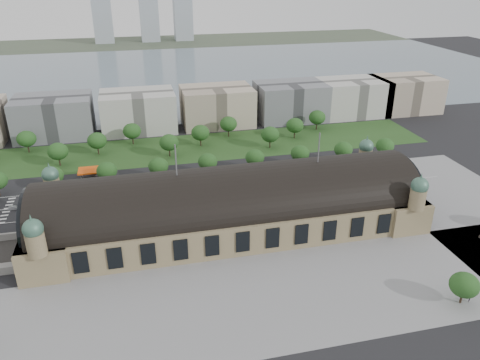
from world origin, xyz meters
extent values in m
plane|color=black|center=(0.00, 0.00, 0.00)|extent=(900.00, 900.00, 0.00)
cube|color=#8C7A57|center=(0.00, 0.00, 6.00)|extent=(150.00, 40.00, 12.00)
cube|color=#8C7A57|center=(-67.00, 0.00, 6.00)|extent=(16.00, 43.00, 12.00)
cube|color=#8C7A57|center=(67.00, 0.00, 6.00)|extent=(16.00, 43.00, 12.00)
cylinder|color=black|center=(0.00, 0.00, 12.00)|extent=(144.00, 37.60, 37.60)
cylinder|color=black|center=(-73.00, 0.00, 14.00)|extent=(1.20, 32.00, 32.00)
cylinder|color=black|center=(73.00, 0.00, 14.00)|extent=(1.20, 32.00, 32.00)
cylinder|color=#8C7A57|center=(-67.00, 21.00, 16.00)|extent=(6.00, 6.00, 8.00)
sphere|color=#446E5A|center=(-67.00, 21.00, 21.50)|extent=(6.40, 6.40, 6.40)
cone|color=#446E5A|center=(-67.00, 21.00, 25.50)|extent=(1.00, 1.00, 2.50)
cylinder|color=#8C7A57|center=(67.00, 21.00, 16.00)|extent=(6.00, 6.00, 8.00)
sphere|color=#446E5A|center=(67.00, 21.00, 21.50)|extent=(6.40, 6.40, 6.40)
cone|color=#446E5A|center=(67.00, 21.00, 25.50)|extent=(1.00, 1.00, 2.50)
cylinder|color=#8C7A57|center=(-67.00, -21.00, 16.00)|extent=(6.00, 6.00, 8.00)
sphere|color=#446E5A|center=(-67.00, -21.00, 21.50)|extent=(6.40, 6.40, 6.40)
cone|color=#446E5A|center=(-67.00, -21.00, 25.50)|extent=(1.00, 1.00, 2.50)
cylinder|color=#8C7A57|center=(67.00, -21.00, 16.00)|extent=(6.00, 6.00, 8.00)
sphere|color=#446E5A|center=(67.00, -21.00, 21.50)|extent=(6.40, 6.40, 6.40)
cone|color=#446E5A|center=(67.00, -21.00, 25.50)|extent=(1.00, 1.00, 2.50)
cylinder|color=#59595B|center=(-20.00, 0.00, 31.50)|extent=(0.50, 0.50, 12.00)
cylinder|color=#59595B|center=(35.00, 0.00, 31.50)|extent=(0.50, 0.50, 12.00)
cube|color=gray|center=(10.00, -44.00, 0.00)|extent=(190.00, 48.00, 0.12)
cube|color=gray|center=(103.00, 0.00, 0.00)|extent=(56.00, 100.00, 0.12)
cube|color=black|center=(-20.00, 38.00, 0.00)|extent=(260.00, 26.00, 0.10)
cube|color=#27491D|center=(-15.00, 93.00, 0.00)|extent=(300.00, 45.00, 0.10)
cube|color=#E9500D|center=(-55.00, 62.00, 4.70)|extent=(14.00, 9.00, 0.70)
cube|color=#59595B|center=(-53.00, 68.00, 1.60)|extent=(7.00, 5.00, 3.20)
cylinder|color=#59595B|center=(-60.50, 65.20, 2.20)|extent=(0.50, 0.50, 4.40)
cylinder|color=#59595B|center=(-49.50, 65.20, 2.20)|extent=(0.50, 0.50, 4.40)
cylinder|color=#59595B|center=(-60.50, 58.80, 2.20)|extent=(0.50, 0.50, 4.40)
cylinder|color=#59595B|center=(-49.50, 58.80, 2.20)|extent=(0.50, 0.50, 4.40)
cube|color=slate|center=(0.00, 298.00, 0.00)|extent=(700.00, 320.00, 0.08)
cube|color=#44513D|center=(0.00, 498.00, 0.00)|extent=(700.00, 120.00, 0.14)
cube|color=#9EA8B2|center=(-60.00, 508.00, 40.00)|extent=(24.00, 24.00, 80.00)
cube|color=#9EA8B2|center=(0.00, 508.00, 42.50)|extent=(24.00, 24.00, 85.00)
cube|color=#9EA8B2|center=(45.00, 508.00, 37.50)|extent=(24.00, 24.00, 75.00)
cube|color=gray|center=(-80.00, 133.00, 12.00)|extent=(45.00, 32.00, 24.00)
cube|color=beige|center=(-30.00, 133.00, 12.00)|extent=(45.00, 32.00, 24.00)
cube|color=#C1B098|center=(20.00, 133.00, 12.00)|extent=(45.00, 32.00, 24.00)
cube|color=gray|center=(70.00, 133.00, 12.00)|extent=(45.00, 32.00, 24.00)
cube|color=beige|center=(115.00, 133.00, 12.00)|extent=(45.00, 32.00, 24.00)
cube|color=#C1B098|center=(155.00, 133.00, 12.00)|extent=(45.00, 32.00, 24.00)
cylinder|color=#2D2116|center=(-72.00, 53.00, 2.16)|extent=(0.70, 0.70, 4.32)
ellipsoid|color=#1E4819|center=(-72.00, 53.00, 7.44)|extent=(9.60, 9.60, 8.16)
cylinder|color=#2D2116|center=(-48.00, 53.00, 2.16)|extent=(0.70, 0.70, 4.32)
ellipsoid|color=#1E4819|center=(-48.00, 53.00, 7.44)|extent=(9.60, 9.60, 8.16)
cylinder|color=#2D2116|center=(-24.00, 53.00, 2.16)|extent=(0.70, 0.70, 4.32)
ellipsoid|color=#1E4819|center=(-24.00, 53.00, 7.44)|extent=(9.60, 9.60, 8.16)
cylinder|color=#2D2116|center=(0.00, 53.00, 2.16)|extent=(0.70, 0.70, 4.32)
ellipsoid|color=#1E4819|center=(0.00, 53.00, 7.44)|extent=(9.60, 9.60, 8.16)
cylinder|color=#2D2116|center=(24.00, 53.00, 2.16)|extent=(0.70, 0.70, 4.32)
ellipsoid|color=#1E4819|center=(24.00, 53.00, 7.44)|extent=(9.60, 9.60, 8.16)
cylinder|color=#2D2116|center=(48.00, 53.00, 2.16)|extent=(0.70, 0.70, 4.32)
ellipsoid|color=#1E4819|center=(48.00, 53.00, 7.44)|extent=(9.60, 9.60, 8.16)
cylinder|color=#2D2116|center=(72.00, 53.00, 2.16)|extent=(0.70, 0.70, 4.32)
ellipsoid|color=#1E4819|center=(72.00, 53.00, 7.44)|extent=(9.60, 9.60, 8.16)
cylinder|color=#2D2116|center=(96.00, 53.00, 2.16)|extent=(0.70, 0.70, 4.32)
ellipsoid|color=#1E4819|center=(96.00, 53.00, 7.44)|extent=(9.60, 9.60, 8.16)
cylinder|color=#2D2116|center=(-92.00, 107.00, 2.34)|extent=(0.70, 0.70, 4.68)
ellipsoid|color=#1E4819|center=(-92.00, 107.00, 8.06)|extent=(10.40, 10.40, 8.84)
cylinder|color=#2D2116|center=(-73.00, 83.00, 2.34)|extent=(0.70, 0.70, 4.68)
ellipsoid|color=#1E4819|center=(-73.00, 83.00, 8.06)|extent=(10.40, 10.40, 8.84)
cylinder|color=#2D2116|center=(-54.00, 95.00, 2.34)|extent=(0.70, 0.70, 4.68)
ellipsoid|color=#1E4819|center=(-54.00, 95.00, 8.06)|extent=(10.40, 10.40, 8.84)
cylinder|color=#2D2116|center=(-35.00, 107.00, 2.34)|extent=(0.70, 0.70, 4.68)
ellipsoid|color=#1E4819|center=(-35.00, 107.00, 8.06)|extent=(10.40, 10.40, 8.84)
cylinder|color=#2D2116|center=(-16.00, 83.00, 2.34)|extent=(0.70, 0.70, 4.68)
ellipsoid|color=#1E4819|center=(-16.00, 83.00, 8.06)|extent=(10.40, 10.40, 8.84)
cylinder|color=#2D2116|center=(3.00, 95.00, 2.34)|extent=(0.70, 0.70, 4.68)
ellipsoid|color=#1E4819|center=(3.00, 95.00, 8.06)|extent=(10.40, 10.40, 8.84)
cylinder|color=#2D2116|center=(22.00, 107.00, 2.34)|extent=(0.70, 0.70, 4.68)
ellipsoid|color=#1E4819|center=(22.00, 107.00, 8.06)|extent=(10.40, 10.40, 8.84)
cylinder|color=#2D2116|center=(41.00, 83.00, 2.34)|extent=(0.70, 0.70, 4.68)
ellipsoid|color=#1E4819|center=(41.00, 83.00, 8.06)|extent=(10.40, 10.40, 8.84)
cylinder|color=#2D2116|center=(60.00, 95.00, 2.34)|extent=(0.70, 0.70, 4.68)
ellipsoid|color=#1E4819|center=(60.00, 95.00, 8.06)|extent=(10.40, 10.40, 8.84)
cylinder|color=#2D2116|center=(79.00, 107.00, 2.34)|extent=(0.70, 0.70, 4.68)
ellipsoid|color=#1E4819|center=(79.00, 107.00, 8.06)|extent=(10.40, 10.40, 8.84)
cylinder|color=#2D2116|center=(60.00, -60.00, 1.98)|extent=(0.70, 0.70, 3.96)
ellipsoid|color=#1E4819|center=(60.00, -60.00, 6.82)|extent=(9.00, 9.00, 7.65)
imported|color=gray|center=(-86.83, 37.20, 0.83)|extent=(5.20, 2.37, 1.66)
imported|color=black|center=(-53.36, 29.21, 0.71)|extent=(5.33, 2.96, 1.41)
imported|color=maroon|center=(-43.65, 43.10, 0.69)|extent=(4.87, 2.26, 1.38)
imported|color=#171E41|center=(-1.14, 32.89, 0.72)|extent=(4.29, 1.94, 1.43)
imported|color=#525459|center=(51.29, 43.67, 0.81)|extent=(5.08, 2.29, 1.62)
imported|color=silver|center=(86.68, 30.47, 0.64)|extent=(4.85, 2.70, 1.28)
imported|color=black|center=(-80.00, 21.00, 0.75)|extent=(4.71, 3.83, 1.51)
imported|color=maroon|center=(-75.84, 21.00, 0.68)|extent=(5.22, 4.84, 1.36)
imported|color=#1B1F4C|center=(-72.12, 25.00, 0.77)|extent=(5.69, 4.20, 1.53)
imported|color=slate|center=(-42.66, 25.00, 0.79)|extent=(4.91, 3.98, 1.57)
imported|color=silver|center=(-52.59, 25.00, 0.67)|extent=(4.01, 3.68, 1.33)
imported|color=gray|center=(-40.02, 25.00, 0.75)|extent=(5.94, 4.60, 1.50)
imported|color=black|center=(-18.00, 21.00, 0.72)|extent=(5.19, 4.61, 1.44)
imported|color=red|center=(-2.67, 29.83, 1.55)|extent=(11.20, 2.78, 3.11)
imported|color=beige|center=(-0.26, 27.00, 1.70)|extent=(12.37, 3.86, 3.39)
imported|color=silver|center=(20.28, 27.00, 1.88)|extent=(13.61, 3.72, 3.76)
imported|color=gray|center=(91.20, -28.99, 0.97)|extent=(1.01, 1.07, 1.94)
imported|color=gray|center=(62.79, -60.27, 0.93)|extent=(1.25, 1.18, 1.86)
camera|label=1|loc=(-33.39, -156.83, 95.95)|focal=35.00mm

